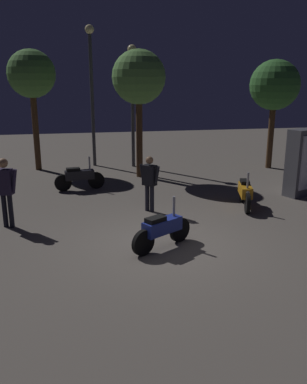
{
  "coord_description": "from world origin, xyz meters",
  "views": [
    {
      "loc": [
        -1.81,
        -8.16,
        3.57
      ],
      "look_at": [
        -0.07,
        0.79,
        1.0
      ],
      "focal_mm": 37.52,
      "sensor_mm": 36.0,
      "label": 1
    }
  ],
  "objects_px": {
    "person_rider_beside": "(150,179)",
    "person_bystander_far": "(5,186)",
    "motorcycle_black_parked_left": "(79,177)",
    "streetlamp_far": "(91,80)",
    "motorcycle_blue_foreground": "(162,229)",
    "motorcycle_orange_parked_right": "(245,193)",
    "streetlamp_near": "(132,91)"
  },
  "relations": [
    {
      "from": "motorcycle_blue_foreground",
      "to": "motorcycle_orange_parked_right",
      "type": "bearing_deg",
      "value": 7.49
    },
    {
      "from": "streetlamp_near",
      "to": "person_rider_beside",
      "type": "bearing_deg",
      "value": -93.99
    },
    {
      "from": "motorcycle_black_parked_left",
      "to": "streetlamp_far",
      "type": "xyz_separation_m",
      "value": [
        0.69,
        3.9,
        3.09
      ]
    },
    {
      "from": "person_rider_beside",
      "to": "person_bystander_far",
      "type": "height_order",
      "value": "person_bystander_far"
    },
    {
      "from": "motorcycle_blue_foreground",
      "to": "streetlamp_far",
      "type": "distance_m",
      "value": 9.7
    },
    {
      "from": "person_rider_beside",
      "to": "person_bystander_far",
      "type": "xyz_separation_m",
      "value": [
        -3.69,
        -0.56,
        0.13
      ]
    },
    {
      "from": "person_bystander_far",
      "to": "motorcycle_blue_foreground",
      "type": "bearing_deg",
      "value": -102.74
    },
    {
      "from": "motorcycle_blue_foreground",
      "to": "streetlamp_near",
      "type": "xyz_separation_m",
      "value": [
        0.62,
        8.65,
        2.68
      ]
    },
    {
      "from": "motorcycle_orange_parked_right",
      "to": "streetlamp_far",
      "type": "xyz_separation_m",
      "value": [
        -3.94,
        6.74,
        3.09
      ]
    },
    {
      "from": "motorcycle_orange_parked_right",
      "to": "motorcycle_blue_foreground",
      "type": "bearing_deg",
      "value": -34.95
    },
    {
      "from": "motorcycle_black_parked_left",
      "to": "person_bystander_far",
      "type": "xyz_separation_m",
      "value": [
        -1.81,
        -3.23,
        0.61
      ]
    },
    {
      "from": "person_bystander_far",
      "to": "streetlamp_near",
      "type": "xyz_separation_m",
      "value": [
        4.11,
        6.63,
        2.07
      ]
    },
    {
      "from": "motorcycle_orange_parked_right",
      "to": "streetlamp_near",
      "type": "xyz_separation_m",
      "value": [
        -2.34,
        6.24,
        2.68
      ]
    },
    {
      "from": "motorcycle_black_parked_left",
      "to": "motorcycle_orange_parked_right",
      "type": "xyz_separation_m",
      "value": [
        4.64,
        -2.84,
        0.0
      ]
    },
    {
      "from": "motorcycle_black_parked_left",
      "to": "person_rider_beside",
      "type": "bearing_deg",
      "value": -62.44
    },
    {
      "from": "person_rider_beside",
      "to": "motorcycle_blue_foreground",
      "type": "bearing_deg",
      "value": 40.34
    },
    {
      "from": "person_bystander_far",
      "to": "streetlamp_far",
      "type": "bearing_deg",
      "value": -2.04
    },
    {
      "from": "streetlamp_near",
      "to": "motorcycle_orange_parked_right",
      "type": "bearing_deg",
      "value": -69.48
    },
    {
      "from": "motorcycle_black_parked_left",
      "to": "motorcycle_orange_parked_right",
      "type": "distance_m",
      "value": 5.44
    },
    {
      "from": "motorcycle_blue_foreground",
      "to": "motorcycle_orange_parked_right",
      "type": "distance_m",
      "value": 3.81
    },
    {
      "from": "person_bystander_far",
      "to": "streetlamp_far",
      "type": "relative_size",
      "value": 0.31
    },
    {
      "from": "person_bystander_far",
      "to": "streetlamp_far",
      "type": "distance_m",
      "value": 7.95
    },
    {
      "from": "motorcycle_orange_parked_right",
      "to": "person_bystander_far",
      "type": "height_order",
      "value": "person_bystander_far"
    },
    {
      "from": "motorcycle_orange_parked_right",
      "to": "streetlamp_far",
      "type": "distance_m",
      "value": 8.4
    },
    {
      "from": "motorcycle_blue_foreground",
      "to": "person_bystander_far",
      "type": "distance_m",
      "value": 4.07
    },
    {
      "from": "motorcycle_blue_foreground",
      "to": "motorcycle_orange_parked_right",
      "type": "xyz_separation_m",
      "value": [
        2.96,
        2.41,
        0.0
      ]
    },
    {
      "from": "person_bystander_far",
      "to": "streetlamp_near",
      "type": "relative_size",
      "value": 0.36
    },
    {
      "from": "motorcycle_orange_parked_right",
      "to": "person_bystander_far",
      "type": "xyz_separation_m",
      "value": [
        -6.44,
        -0.39,
        0.61
      ]
    },
    {
      "from": "person_bystander_far",
      "to": "streetlamp_far",
      "type": "height_order",
      "value": "streetlamp_far"
    },
    {
      "from": "motorcycle_black_parked_left",
      "to": "streetlamp_near",
      "type": "height_order",
      "value": "streetlamp_near"
    },
    {
      "from": "person_bystander_far",
      "to": "streetlamp_far",
      "type": "xyz_separation_m",
      "value": [
        2.5,
        7.13,
        2.48
      ]
    },
    {
      "from": "streetlamp_near",
      "to": "streetlamp_far",
      "type": "distance_m",
      "value": 1.73
    }
  ]
}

